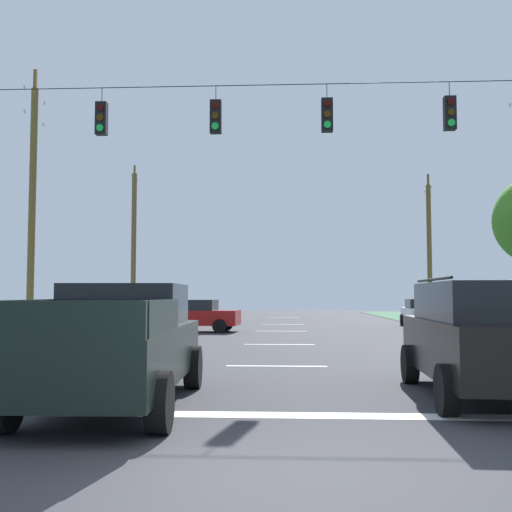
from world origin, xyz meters
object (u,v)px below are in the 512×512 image
object	(u,v)px
overhead_signal_span	(273,195)
pickup_truck	(118,345)
distant_car_oncoming	(194,315)
utility_pole_far_left	(134,245)
utility_pole_far_right	(429,251)
utility_pole_mid_left	(32,204)
distant_car_crossing_white	(423,312)
suv_black	(483,336)

from	to	relation	value
overhead_signal_span	pickup_truck	distance (m)	8.29
pickup_truck	distant_car_oncoming	xyz separation A→B (m)	(-1.72, 18.81, -0.18)
pickup_truck	utility_pole_far_left	world-z (taller)	utility_pole_far_left
utility_pole_far_left	pickup_truck	bearing A→B (deg)	-75.87
utility_pole_far_right	utility_pole_far_left	distance (m)	18.72
utility_pole_far_right	utility_pole_mid_left	size ratio (longest dim) A/B	0.88
pickup_truck	distant_car_crossing_white	xyz separation A→B (m)	(10.15, 23.64, -0.18)
distant_car_crossing_white	utility_pole_far_right	distance (m)	5.72
suv_black	distant_car_crossing_white	xyz separation A→B (m)	(4.07, 22.65, -0.27)
overhead_signal_span	distant_car_crossing_white	bearing A→B (deg)	64.72
pickup_truck	utility_pole_far_left	size ratio (longest dim) A/B	0.54
utility_pole_mid_left	distant_car_oncoming	bearing A→B (deg)	48.26
distant_car_crossing_white	utility_pole_far_left	size ratio (longest dim) A/B	0.43
distant_car_oncoming	suv_black	bearing A→B (deg)	-66.37
overhead_signal_span	utility_pole_far_left	xyz separation A→B (m)	(-9.48, 21.30, 0.37)
distant_car_oncoming	overhead_signal_span	bearing A→B (deg)	-70.94
distant_car_oncoming	distant_car_crossing_white	bearing A→B (deg)	22.17
distant_car_crossing_white	utility_pole_far_right	xyz separation A→B (m)	(1.41, 4.15, 3.67)
utility_pole_far_left	distant_car_oncoming	bearing A→B (deg)	-60.47
overhead_signal_span	utility_pole_far_left	bearing A→B (deg)	113.99
utility_pole_mid_left	overhead_signal_span	bearing A→B (deg)	-31.29
overhead_signal_span	suv_black	size ratio (longest dim) A/B	3.48
utility_pole_far_right	distant_car_crossing_white	bearing A→B (deg)	-108.74
distant_car_crossing_white	utility_pole_far_left	xyz separation A→B (m)	(-17.29, 4.74, 4.15)
utility_pole_far_right	overhead_signal_span	bearing A→B (deg)	-114.02
pickup_truck	distant_car_oncoming	bearing A→B (deg)	95.22
overhead_signal_span	pickup_truck	xyz separation A→B (m)	(-2.33, -7.09, -3.60)
pickup_truck	suv_black	distance (m)	6.16
distant_car_oncoming	utility_pole_mid_left	size ratio (longest dim) A/B	0.42
overhead_signal_span	utility_pole_far_left	size ratio (longest dim) A/B	1.67
suv_black	utility_pole_far_right	xyz separation A→B (m)	(5.48, 26.80, 3.40)
pickup_truck	utility_pole_far_left	distance (m)	29.54
suv_black	distant_car_crossing_white	bearing A→B (deg)	79.81
distant_car_crossing_white	utility_pole_far_right	size ratio (longest dim) A/B	0.47
distant_car_oncoming	pickup_truck	bearing A→B (deg)	-84.78
pickup_truck	distant_car_oncoming	distance (m)	18.89
overhead_signal_span	suv_black	xyz separation A→B (m)	(3.75, -6.10, -3.51)
distant_car_oncoming	utility_pole_far_left	world-z (taller)	utility_pole_far_left
distant_car_oncoming	utility_pole_mid_left	distance (m)	9.19
pickup_truck	utility_pole_mid_left	size ratio (longest dim) A/B	0.52
distant_car_crossing_white	utility_pole_far_right	world-z (taller)	utility_pole_far_right
distant_car_crossing_white	utility_pole_mid_left	xyz separation A→B (m)	(-17.22, -10.84, 4.45)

